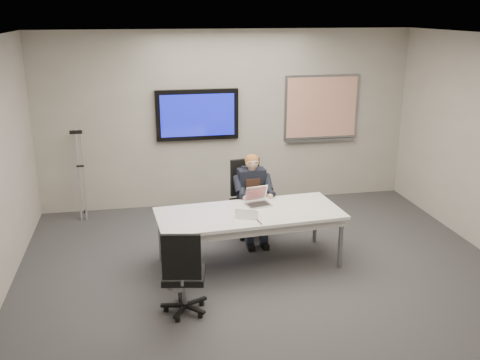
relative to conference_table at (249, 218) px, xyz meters
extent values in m
cube|color=#39393B|center=(0.14, -0.68, -0.62)|extent=(6.00, 6.00, 0.02)
cube|color=white|center=(0.14, -0.68, 2.18)|extent=(6.00, 6.00, 0.02)
cube|color=#A29E93|center=(0.14, 2.32, 0.78)|extent=(6.00, 0.02, 2.80)
cube|color=#A29E93|center=(0.14, -3.68, 0.78)|extent=(6.00, 0.02, 2.80)
cube|color=silver|center=(0.00, 0.00, 0.06)|extent=(2.33, 1.11, 0.04)
cube|color=silver|center=(0.00, 0.00, -0.01)|extent=(2.23, 1.01, 0.09)
cylinder|color=gray|center=(-1.03, -0.47, -0.29)|extent=(0.06, 0.06, 0.66)
cylinder|color=gray|center=(1.09, -0.32, -0.29)|extent=(0.06, 0.06, 0.66)
cylinder|color=gray|center=(-1.09, 0.32, -0.29)|extent=(0.06, 0.06, 0.66)
cylinder|color=gray|center=(1.03, 0.47, -0.29)|extent=(0.06, 0.06, 0.66)
cube|color=black|center=(-0.36, 2.27, 0.88)|extent=(1.30, 0.08, 0.80)
cube|color=#0D1192|center=(-0.36, 2.22, 0.88)|extent=(1.16, 0.01, 0.66)
cube|color=gray|center=(1.69, 2.29, 0.93)|extent=(1.25, 0.04, 1.05)
cube|color=white|center=(1.69, 2.27, 0.93)|extent=(1.18, 0.01, 0.98)
cube|color=gray|center=(1.69, 2.26, 0.38)|extent=(1.18, 0.05, 0.04)
cylinder|color=gray|center=(0.21, 0.88, -0.33)|extent=(0.06, 0.06, 0.37)
cube|color=black|center=(0.21, 0.88, -0.15)|extent=(0.55, 0.55, 0.07)
cube|color=black|center=(0.17, 1.10, 0.19)|extent=(0.43, 0.13, 0.53)
cylinder|color=gray|center=(-0.90, -0.97, -0.36)|extent=(0.06, 0.06, 0.34)
cube|color=black|center=(-0.90, -0.97, -0.19)|extent=(0.50, 0.50, 0.07)
cube|color=black|center=(-0.94, -1.18, 0.12)|extent=(0.39, 0.12, 0.49)
cube|color=black|center=(0.21, 0.85, 0.12)|extent=(0.38, 0.23, 0.51)
cube|color=#382116|center=(0.21, 0.74, 0.14)|extent=(0.20, 0.03, 0.25)
sphere|color=#E4B28B|center=(0.21, 0.82, 0.48)|extent=(0.19, 0.19, 0.19)
ellipsoid|color=#905D24|center=(0.21, 0.84, 0.50)|extent=(0.19, 0.19, 0.16)
cube|color=silver|center=(0.16, 0.20, 0.09)|extent=(0.35, 0.28, 0.02)
cube|color=black|center=(0.16, 0.19, 0.10)|extent=(0.29, 0.21, 0.00)
cube|color=silver|center=(0.16, 0.34, 0.20)|extent=(0.32, 0.15, 0.20)
cube|color=red|center=(0.16, 0.34, 0.20)|extent=(0.28, 0.12, 0.17)
cylinder|color=black|center=(0.05, -0.35, 0.09)|extent=(0.03, 0.15, 0.01)
camera|label=1|loc=(-1.29, -6.01, 2.46)|focal=40.00mm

